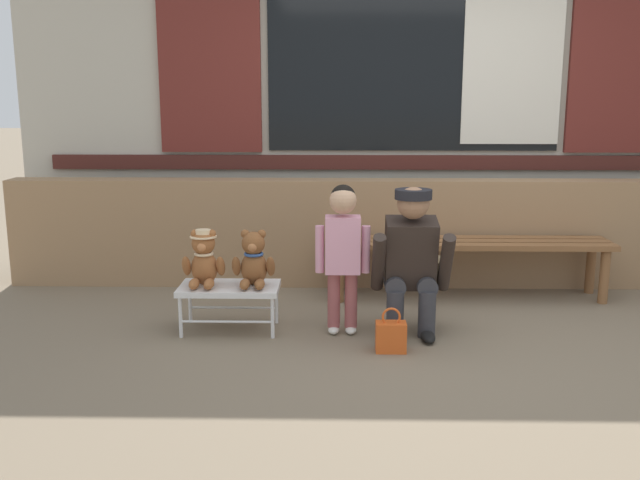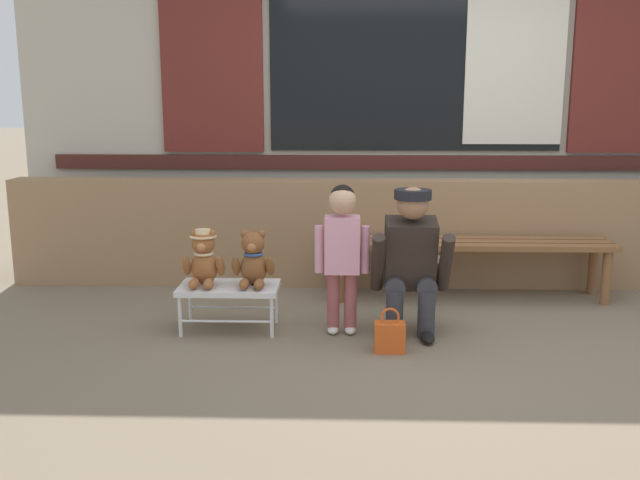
{
  "view_description": "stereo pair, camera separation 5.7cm",
  "coord_description": "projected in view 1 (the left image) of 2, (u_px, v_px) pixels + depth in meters",
  "views": [
    {
      "loc": [
        -0.65,
        -4.08,
        1.49
      ],
      "look_at": [
        -0.75,
        0.51,
        0.55
      ],
      "focal_mm": 39.35,
      "sensor_mm": 36.0,
      "label": 1
    },
    {
      "loc": [
        -0.6,
        -4.08,
        1.49
      ],
      "look_at": [
        -0.75,
        0.51,
        0.55
      ],
      "focal_mm": 39.35,
      "sensor_mm": 36.0,
      "label": 2
    }
  ],
  "objects": [
    {
      "name": "shop_facade",
      "position": [
        413.0,
        60.0,
        5.83
      ],
      "size": [
        6.61,
        0.26,
        3.57
      ],
      "color": "#B7B2A3",
      "rests_on": "ground"
    },
    {
      "name": "brick_low_wall",
      "position": [
        416.0,
        233.0,
        5.6
      ],
      "size": [
        6.48,
        0.25,
        0.85
      ],
      "primitive_type": "cube",
      "color": "#997551",
      "rests_on": "ground"
    },
    {
      "name": "child_standing",
      "position": [
        343.0,
        243.0,
        4.4
      ],
      "size": [
        0.35,
        0.18,
        0.96
      ],
      "color": "#994C4C",
      "rests_on": "ground"
    },
    {
      "name": "small_display_bench",
      "position": [
        229.0,
        290.0,
        4.52
      ],
      "size": [
        0.64,
        0.36,
        0.3
      ],
      "color": "silver",
      "rests_on": "ground"
    },
    {
      "name": "teddy_bear_with_hat",
      "position": [
        204.0,
        259.0,
        4.48
      ],
      "size": [
        0.28,
        0.27,
        0.36
      ],
      "color": "#93562D",
      "rests_on": "small_display_bench"
    },
    {
      "name": "wooden_bench_long",
      "position": [
        469.0,
        249.0,
        5.24
      ],
      "size": [
        2.1,
        0.4,
        0.44
      ],
      "color": "brown",
      "rests_on": "ground"
    },
    {
      "name": "adult_crouching",
      "position": [
        412.0,
        260.0,
        4.42
      ],
      "size": [
        0.5,
        0.49,
        0.95
      ],
      "color": "#333338",
      "rests_on": "ground"
    },
    {
      "name": "ground_plane",
      "position": [
        440.0,
        345.0,
        4.29
      ],
      "size": [
        60.0,
        60.0,
        0.0
      ],
      "primitive_type": "plane",
      "color": "#756651"
    },
    {
      "name": "handbag_on_ground",
      "position": [
        391.0,
        336.0,
        4.17
      ],
      "size": [
        0.18,
        0.11,
        0.27
      ],
      "color": "#DB561E",
      "rests_on": "ground"
    },
    {
      "name": "teddy_bear_plain",
      "position": [
        254.0,
        261.0,
        4.47
      ],
      "size": [
        0.28,
        0.26,
        0.36
      ],
      "color": "brown",
      "rests_on": "small_display_bench"
    }
  ]
}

